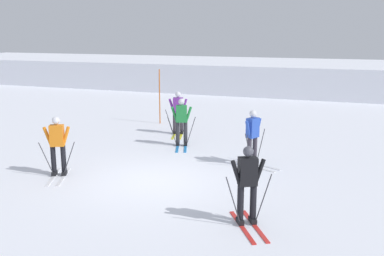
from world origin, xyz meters
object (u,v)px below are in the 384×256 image
Objects in this scene: skier_purple at (178,111)px; skier_blue at (253,136)px; skier_orange at (57,144)px; skier_black at (248,183)px; skier_green at (182,121)px; trail_marker_pole at (160,97)px.

skier_purple is 1.00× the size of skier_blue.
skier_purple is at bearing 139.94° from skier_blue.
skier_orange is at bearing -149.66° from skier_blue.
skier_black is 5.90m from skier_orange.
skier_black is 4.30m from skier_blue.
skier_blue is (3.68, -3.10, 0.00)m from skier_purple.
skier_blue is (2.87, -1.42, -0.00)m from skier_green.
skier_blue is 1.00× the size of skier_orange.
skier_green is 4.77m from skier_orange.
skier_black is at bearing -79.14° from skier_blue.
trail_marker_pole reaches higher than skier_green.
skier_purple is 1.86m from skier_green.
skier_purple and skier_blue have the same top height.
skier_black is (4.49, -7.32, 0.00)m from skier_purple.
skier_black and skier_blue have the same top height.
skier_black is 1.00× the size of skier_orange.
skier_green is (-3.68, 5.64, -0.00)m from skier_black.
trail_marker_pole is at bearing 137.62° from skier_blue.
skier_black is 1.00× the size of skier_blue.
skier_purple is 0.71× the size of trail_marker_pole.
skier_purple is at bearing 115.65° from skier_green.
skier_orange is (-2.06, -4.30, -0.00)m from skier_green.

